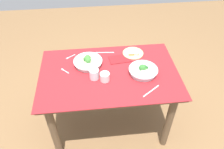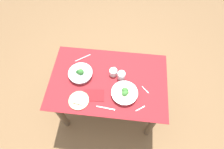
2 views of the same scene
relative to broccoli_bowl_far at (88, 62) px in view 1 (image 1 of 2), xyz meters
The scene contains 12 objects.
ground_plane 0.83m from the broccoli_bowl_far, 37.09° to the right, with size 6.00×6.00×0.00m, color brown.
dining_table 0.29m from the broccoli_bowl_far, 37.09° to the right, with size 1.26×0.81×0.77m.
broccoli_bowl_far is the anchor object (origin of this frame).
broccoli_bowl_near 0.52m from the broccoli_bowl_far, 20.03° to the right, with size 0.26×0.26×0.10m.
bread_side_plate 0.47m from the broccoli_bowl_far, 14.77° to the left, with size 0.21×0.21×0.03m.
water_glass_center 0.27m from the broccoli_bowl_far, 58.49° to the right, with size 0.08×0.08×0.08m, color silver.
water_glass_side 0.20m from the broccoli_bowl_far, 75.33° to the right, with size 0.08×0.08×0.09m, color silver.
fork_by_far_bowl 0.23m from the broccoli_bowl_far, 161.61° to the right, with size 0.08×0.08×0.00m.
fork_by_near_bowl 0.22m from the broccoli_bowl_far, 141.86° to the left, with size 0.09×0.07×0.00m.
table_knife_left 0.24m from the broccoli_bowl_far, 44.07° to the left, with size 0.19×0.01×0.00m, color #B7B7BC.
table_knife_right 0.65m from the broccoli_bowl_far, 38.33° to the right, with size 0.19×0.01×0.00m, color #B7B7BC.
napkin_folded_upper 0.32m from the broccoli_bowl_far, ahead, with size 0.21×0.13×0.01m, color maroon.
Camera 1 is at (-0.13, -1.49, 2.11)m, focal length 35.54 mm.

